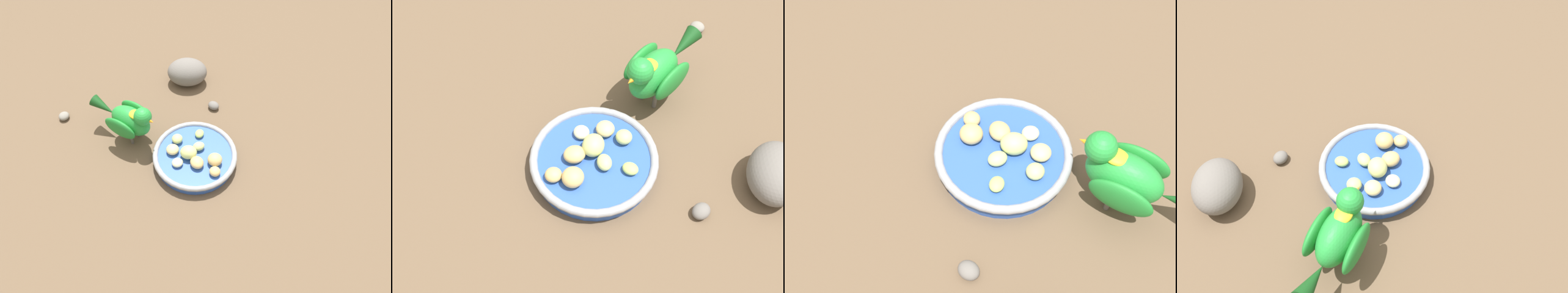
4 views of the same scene
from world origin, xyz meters
TOP-DOWN VIEW (x-y plane):
  - ground_plane at (0.00, 0.00)m, footprint 4.00×4.00m
  - feeding_bowl at (0.03, -0.02)m, footprint 0.20×0.20m
  - apple_piece_0 at (0.05, 0.00)m, footprint 0.04×0.04m
  - apple_piece_1 at (0.04, -0.03)m, footprint 0.05×0.05m
  - apple_piece_2 at (0.02, 0.03)m, footprint 0.04×0.04m
  - apple_piece_3 at (0.05, 0.05)m, footprint 0.04×0.04m
  - apple_piece_4 at (0.02, -0.07)m, footprint 0.03×0.03m
  - apple_piece_5 at (0.01, -0.02)m, footprint 0.04×0.03m
  - apple_piece_6 at (-0.03, -0.04)m, footprint 0.03×0.03m
  - apple_piece_7 at (0.07, -0.04)m, footprint 0.03×0.03m
  - apple_piece_8 at (0.05, -0.07)m, footprint 0.04×0.04m
  - parrot at (0.05, -0.18)m, footprint 0.08×0.18m
  - rock_large at (-0.19, -0.18)m, footprint 0.13×0.13m
  - pebble_0 at (0.09, -0.37)m, footprint 0.03×0.03m
  - pebble_1 at (-0.14, -0.07)m, footprint 0.03×0.03m

SIDE VIEW (x-z plane):
  - ground_plane at x=0.00m, z-range 0.00..0.00m
  - pebble_0 at x=0.09m, z-range 0.00..0.02m
  - pebble_1 at x=-0.14m, z-range 0.00..0.02m
  - feeding_bowl at x=0.03m, z-range 0.00..0.03m
  - apple_piece_6 at x=-0.03m, z-range 0.03..0.04m
  - apple_piece_7 at x=0.07m, z-range 0.03..0.04m
  - rock_large at x=-0.19m, z-range 0.00..0.07m
  - apple_piece_5 at x=0.01m, z-range 0.03..0.04m
  - apple_piece_3 at x=0.05m, z-range 0.03..0.04m
  - apple_piece_8 at x=0.05m, z-range 0.03..0.05m
  - apple_piece_4 at x=0.02m, z-range 0.03..0.05m
  - apple_piece_0 at x=0.05m, z-range 0.03..0.05m
  - apple_piece_2 at x=0.02m, z-range 0.03..0.05m
  - apple_piece_1 at x=0.04m, z-range 0.03..0.06m
  - parrot at x=0.05m, z-range 0.01..0.14m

